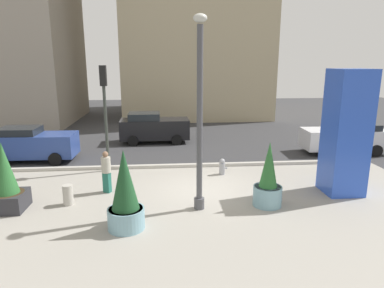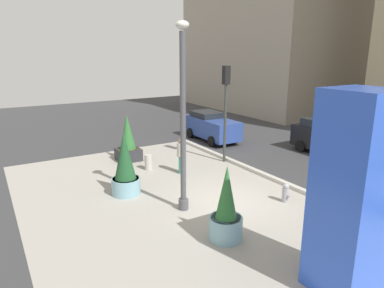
{
  "view_description": "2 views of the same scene",
  "coord_description": "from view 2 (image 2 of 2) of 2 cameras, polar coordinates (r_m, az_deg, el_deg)",
  "views": [
    {
      "loc": [
        -1.54,
        -12.78,
        5.03
      ],
      "look_at": [
        -0.5,
        -0.85,
        2.13
      ],
      "focal_mm": 31.88,
      "sensor_mm": 36.0,
      "label": 1
    },
    {
      "loc": [
        9.68,
        -7.46,
        5.51
      ],
      "look_at": [
        -0.71,
        -1.15,
        2.28
      ],
      "focal_mm": 32.47,
      "sensor_mm": 36.0,
      "label": 2
    }
  ],
  "objects": [
    {
      "name": "plaza_pavement",
      "position": [
        12.41,
        -1.68,
        -11.48
      ],
      "size": [
        18.0,
        10.0,
        0.02
      ],
      "primitive_type": "cube",
      "color": "#9E998E",
      "rests_on": "ground_plane"
    },
    {
      "name": "potted_plant_by_pillar",
      "position": [
        10.56,
        5.62,
        -10.98
      ],
      "size": [
        1.02,
        1.02,
        2.35
      ],
      "color": "#7AA8B7",
      "rests_on": "ground_plane"
    },
    {
      "name": "car_passing_lane",
      "position": [
        22.25,
        3.22,
        2.92
      ],
      "size": [
        4.25,
        2.02,
        1.78
      ],
      "color": "#2D4793",
      "rests_on": "ground_plane"
    },
    {
      "name": "concrete_bollard",
      "position": [
        16.82,
        -7.16,
        -3.01
      ],
      "size": [
        0.36,
        0.36,
        0.75
      ],
      "primitive_type": "cylinder",
      "color": "#B2ADA3",
      "rests_on": "ground_plane"
    },
    {
      "name": "potted_plant_mid_plaza",
      "position": [
        13.9,
        -10.93,
        -3.92
      ],
      "size": [
        1.13,
        1.13,
        2.52
      ],
      "color": "#7AA8B7",
      "rests_on": "ground_plane"
    },
    {
      "name": "pedestrian_by_curb",
      "position": [
        16.09,
        -1.86,
        -1.66
      ],
      "size": [
        0.49,
        0.49,
        1.67
      ],
      "color": "#236656",
      "rests_on": "ground_plane"
    },
    {
      "name": "curb_strip",
      "position": [
        15.33,
        15.3,
        -6.4
      ],
      "size": [
        18.0,
        0.24,
        0.16
      ],
      "primitive_type": "cube",
      "color": "#B7B2A8",
      "rests_on": "ground_plane"
    },
    {
      "name": "art_pillar_blue",
      "position": [
        8.61,
        24.72,
        -7.77
      ],
      "size": [
        1.37,
        1.37,
        4.78
      ],
      "primitive_type": "cube",
      "color": "blue",
      "rests_on": "ground_plane"
    },
    {
      "name": "ground_plane",
      "position": [
        15.98,
        17.48,
        -6.0
      ],
      "size": [
        60.0,
        60.0,
        0.0
      ],
      "primitive_type": "plane",
      "color": "#38383A"
    },
    {
      "name": "traffic_light_far_side",
      "position": [
        17.41,
        5.57,
        7.38
      ],
      "size": [
        0.28,
        0.42,
        4.87
      ],
      "color": "#333833",
      "rests_on": "ground_plane"
    },
    {
      "name": "potted_plant_near_right",
      "position": [
        18.29,
        -10.49,
        0.41
      ],
      "size": [
        1.15,
        1.15,
        2.42
      ],
      "color": "#2D2D33",
      "rests_on": "ground_plane"
    },
    {
      "name": "fire_hydrant",
      "position": [
        13.67,
        15.12,
        -7.75
      ],
      "size": [
        0.36,
        0.26,
        0.75
      ],
      "color": "#99999E",
      "rests_on": "ground_plane"
    },
    {
      "name": "lamp_post",
      "position": [
        11.76,
        -1.49,
        3.34
      ],
      "size": [
        0.44,
        0.44,
        6.48
      ],
      "color": "#4C4C51",
      "rests_on": "ground_plane"
    },
    {
      "name": "car_far_lane",
      "position": [
        20.46,
        21.85,
        0.93
      ],
      "size": [
        4.34,
        2.07,
        1.9
      ],
      "color": "black",
      "rests_on": "ground_plane"
    }
  ]
}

